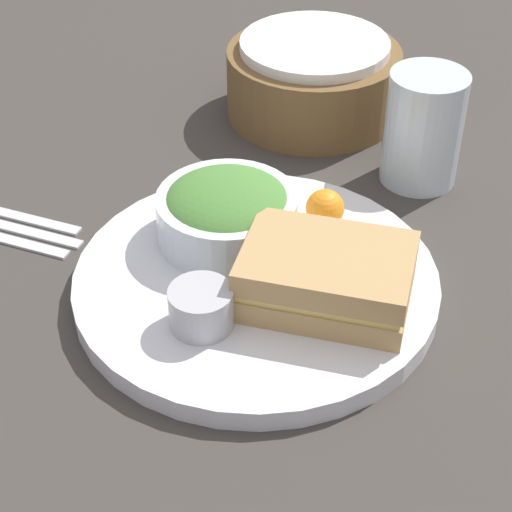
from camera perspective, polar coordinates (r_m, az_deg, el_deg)
name	(u,v)px	position (r m, az deg, el deg)	size (l,w,h in m)	color
ground_plane	(256,291)	(0.76, 0.00, -2.34)	(4.00, 4.00, 0.00)	#3D3833
plate	(256,282)	(0.75, 0.00, -1.77)	(0.32, 0.32, 0.02)	silver
sandwich	(326,276)	(0.71, 4.72, -1.37)	(0.15, 0.11, 0.05)	tan
salad_bowl	(227,211)	(0.77, -1.95, 2.99)	(0.13, 0.13, 0.06)	white
dressing_cup	(201,308)	(0.69, -3.68, -3.47)	(0.05, 0.05, 0.03)	#B7B7BC
orange_wedge	(325,208)	(0.80, 4.62, 3.19)	(0.04, 0.04, 0.04)	orange
drink_glass	(423,128)	(0.89, 11.09, 8.35)	(0.08, 0.08, 0.12)	silver
bread_basket	(313,79)	(1.00, 3.83, 11.70)	(0.20, 0.20, 0.09)	brown
knife	(2,224)	(0.87, -16.61, 2.05)	(0.18, 0.01, 0.01)	silver
spoon	(12,214)	(0.88, -15.95, 2.71)	(0.15, 0.01, 0.01)	silver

